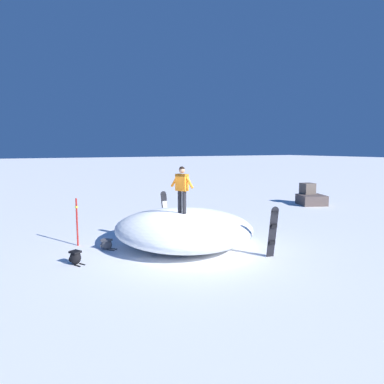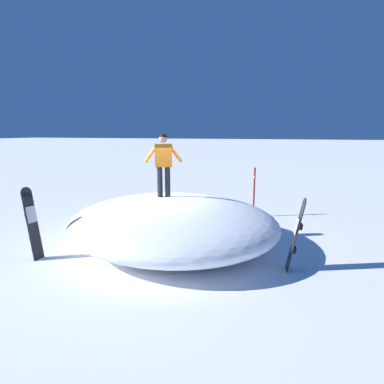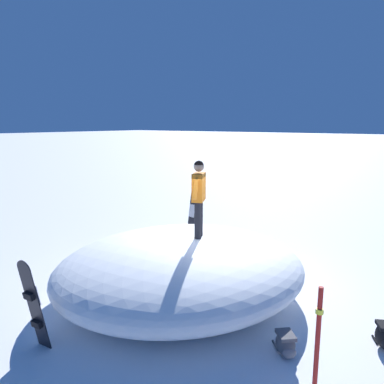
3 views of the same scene
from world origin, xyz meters
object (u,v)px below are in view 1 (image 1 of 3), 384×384
at_px(backpack_near, 75,257).
at_px(backpack_far, 106,244).
at_px(snowboarder_standing, 182,186).
at_px(trail_marker_pole, 77,221).
at_px(snowboard_primary_upright, 273,231).
at_px(snowboard_secondary_upright, 165,208).

xyz_separation_m(backpack_near, backpack_far, (-1.24, -1.12, -0.03)).
bearing_deg(snowboarder_standing, trail_marker_pole, -31.99).
distance_m(snowboard_primary_upright, backpack_near, 6.12).
xyz_separation_m(snowboarder_standing, snowboard_primary_upright, (-1.97, 2.44, -1.32)).
height_order(snowboarder_standing, backpack_near, snowboarder_standing).
bearing_deg(snowboarder_standing, backpack_near, 1.54).
xyz_separation_m(backpack_far, trail_marker_pole, (0.77, -0.96, 0.71)).
distance_m(snowboard_primary_upright, snowboard_secondary_upright, 5.86).
bearing_deg(snowboard_secondary_upright, backpack_near, 37.29).
bearing_deg(snowboard_secondary_upright, snowboard_primary_upright, 101.28).
height_order(snowboarder_standing, trail_marker_pole, snowboarder_standing).
bearing_deg(backpack_near, snowboarder_standing, -178.46).
bearing_deg(backpack_far, backpack_near, 42.15).
distance_m(backpack_near, backpack_far, 1.67).
bearing_deg(backpack_near, snowboard_primary_upright, 157.37).
bearing_deg(backpack_near, backpack_far, -137.85).
distance_m(snowboarder_standing, snowboard_primary_upright, 3.40).
height_order(snowboarder_standing, backpack_far, snowboarder_standing).
distance_m(backpack_near, trail_marker_pole, 2.24).
bearing_deg(trail_marker_pole, backpack_near, 77.31).
relative_size(snowboarder_standing, snowboard_primary_upright, 0.97).
relative_size(snowboarder_standing, backpack_far, 2.83).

